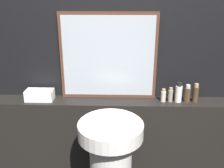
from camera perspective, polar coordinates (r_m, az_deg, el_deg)
The scene contains 9 objects.
wall_back at distance 2.13m, azimuth -1.27°, elevation 6.61°, with size 8.00×0.06×2.50m.
vanity_counter at distance 2.33m, azimuth -1.29°, elevation -13.84°, with size 2.84×0.21×0.89m.
mirror at distance 2.08m, azimuth -0.84°, elevation 6.26°, with size 0.81×0.03×0.72m.
towel_stack at distance 2.20m, azimuth -16.19°, elevation -2.43°, with size 0.23×0.12×0.09m.
shampoo_bottle at distance 2.13m, azimuth 11.66°, elevation -2.63°, with size 0.04×0.04×0.11m.
conditioner_bottle at distance 2.14m, azimuth 13.21°, elevation -2.49°, with size 0.04×0.04×0.12m.
lotion_bottle at distance 2.14m, azimuth 14.98°, elevation -1.98°, with size 0.06×0.06×0.17m.
body_wash_bottle at distance 2.16m, azimuth 16.83°, elevation -2.20°, with size 0.05×0.05×0.15m.
hand_soap_bottle at distance 2.18m, azimuth 18.56°, elevation -2.07°, with size 0.05×0.05×0.16m.
Camera 1 is at (0.11, -0.35, 1.74)m, focal length 40.00 mm.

